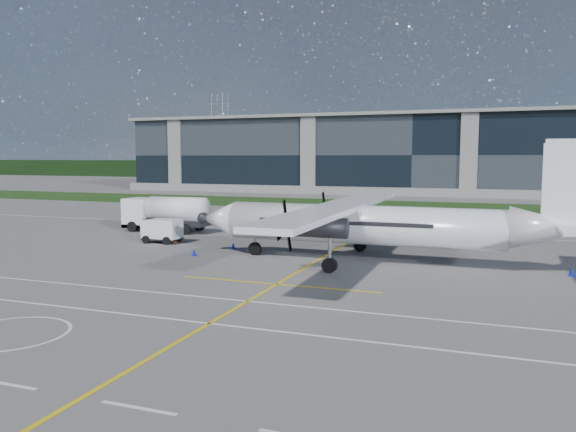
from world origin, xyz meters
TOP-DOWN VIEW (x-y plane):
  - ground at (0.00, 40.00)m, footprint 400.00×400.00m
  - grass_strip at (0.00, 48.00)m, footprint 400.00×18.00m
  - terminal_building at (0.00, 80.00)m, footprint 120.00×20.00m
  - tree_line at (0.00, 140.00)m, footprint 400.00×6.00m
  - pylon_west at (-80.00, 150.00)m, footprint 9.00×4.60m
  - yellow_taxiway_centerline at (3.00, 10.00)m, footprint 0.20×70.00m
  - white_lane_line at (0.00, -14.00)m, footprint 90.00×0.15m
  - turboprop_aircraft at (6.90, 2.34)m, footprint 26.65×27.64m
  - fuel_tanker_truck at (-15.81, 11.37)m, footprint 9.00×2.92m
  - baggage_tug at (-11.69, 5.17)m, footprint 3.30×1.98m
  - ground_crew_person at (-10.68, 5.53)m, footprint 0.76×0.96m
  - safety_cone_stbdwing at (5.15, 16.12)m, footprint 0.36×0.36m
  - safety_cone_nose_port at (-5.99, 0.45)m, footprint 0.36×0.36m
  - safety_cone_tail at (18.93, 2.20)m, footprint 0.36×0.36m
  - safety_cone_nose_stbd at (-4.65, 4.25)m, footprint 0.36×0.36m

SIDE VIEW (x-z plane):
  - ground at x=0.00m, z-range 0.00..0.00m
  - yellow_taxiway_centerline at x=3.00m, z-range 0.00..0.01m
  - white_lane_line at x=0.00m, z-range 0.00..0.01m
  - grass_strip at x=0.00m, z-range 0.00..0.04m
  - safety_cone_stbdwing at x=5.15m, z-range 0.00..0.50m
  - safety_cone_nose_port at x=-5.99m, z-range 0.00..0.50m
  - safety_cone_tail at x=18.93m, z-range 0.00..0.50m
  - safety_cone_nose_stbd at x=-4.65m, z-range 0.00..0.50m
  - baggage_tug at x=-11.69m, z-range 0.00..1.98m
  - ground_crew_person at x=-10.68m, z-range 0.00..2.10m
  - fuel_tanker_truck at x=-15.81m, z-range 0.00..3.37m
  - tree_line at x=0.00m, z-range 0.00..6.00m
  - turboprop_aircraft at x=6.90m, z-range 0.00..8.29m
  - terminal_building at x=0.00m, z-range 0.00..15.00m
  - pylon_west at x=-80.00m, z-range 0.00..30.00m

